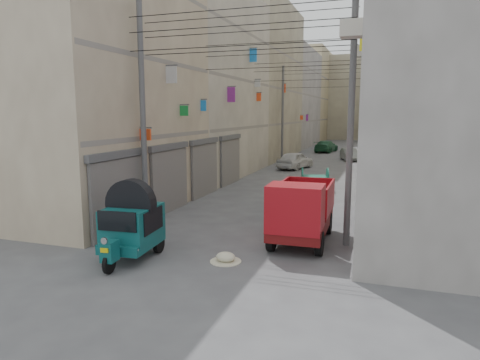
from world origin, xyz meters
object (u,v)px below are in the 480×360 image
at_px(mini_truck, 300,215).
at_px(distant_car_white, 295,160).
at_px(auto_rickshaw, 132,223).
at_px(distant_car_green, 326,146).
at_px(tonga_cart, 293,201).
at_px(horse, 305,209).
at_px(second_cart, 315,178).
at_px(distant_car_grey, 349,154).
at_px(feed_sack, 226,257).

xyz_separation_m(mini_truck, distant_car_white, (-3.88, 18.62, -0.35)).
bearing_deg(auto_rickshaw, distant_car_green, 84.00).
distance_m(tonga_cart, horse, 2.11).
bearing_deg(distant_car_white, second_cart, 123.01).
bearing_deg(second_cart, distant_car_grey, 75.38).
relative_size(horse, distant_car_green, 0.46).
bearing_deg(distant_car_green, distant_car_white, 96.66).
relative_size(auto_rickshaw, distant_car_white, 0.67).
xyz_separation_m(tonga_cart, second_cart, (-0.14, 6.45, -0.03)).
distance_m(mini_truck, distant_car_white, 19.02).
height_order(second_cart, distant_car_white, distant_car_white).
distance_m(second_cart, feed_sack, 12.10).
relative_size(second_cart, distant_car_white, 0.43).
bearing_deg(distant_car_white, mini_truck, 116.83).
height_order(distant_car_white, distant_car_green, distant_car_white).
bearing_deg(auto_rickshaw, tonga_cart, 56.35).
bearing_deg(distant_car_green, auto_rickshaw, 96.80).
bearing_deg(mini_truck, horse, 93.53).
relative_size(tonga_cart, horse, 1.60).
distance_m(mini_truck, second_cart, 10.00).
xyz_separation_m(auto_rickshaw, tonga_cart, (3.42, 6.17, -0.34)).
distance_m(feed_sack, horse, 4.05).
height_order(auto_rickshaw, feed_sack, auto_rickshaw).
bearing_deg(feed_sack, tonga_cart, 82.31).
bearing_deg(tonga_cart, second_cart, 77.21).
xyz_separation_m(horse, distant_car_grey, (-0.36, 24.24, -0.29)).
distance_m(feed_sack, distant_car_white, 20.88).
relative_size(distant_car_white, distant_car_grey, 1.16).
bearing_deg(horse, distant_car_white, -74.82).
bearing_deg(distant_car_green, tonga_cart, 103.04).
height_order(mini_truck, horse, mini_truck).
relative_size(tonga_cart, second_cart, 1.89).
distance_m(auto_rickshaw, distant_car_grey, 28.72).
bearing_deg(feed_sack, mini_truck, 51.81).
xyz_separation_m(feed_sack, horse, (1.56, 3.67, 0.69)).
bearing_deg(distant_car_green, mini_truck, 104.10).
height_order(tonga_cart, second_cart, tonga_cart).
xyz_separation_m(mini_truck, distant_car_grey, (-0.48, 25.77, -0.46)).
relative_size(feed_sack, distant_car_grey, 0.17).
height_order(horse, distant_car_green, horse).
distance_m(second_cart, distant_car_white, 9.13).
distance_m(distant_car_white, distant_car_grey, 7.92).
bearing_deg(feed_sack, horse, 66.96).
relative_size(tonga_cart, feed_sack, 5.64).
height_order(mini_truck, second_cart, mini_truck).
relative_size(horse, distant_car_grey, 0.60).
relative_size(auto_rickshaw, distant_car_green, 0.60).
xyz_separation_m(tonga_cart, distant_car_green, (-2.58, 30.00, -0.07)).
bearing_deg(auto_rickshaw, feed_sack, 6.94).
distance_m(distant_car_white, distant_car_green, 14.86).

